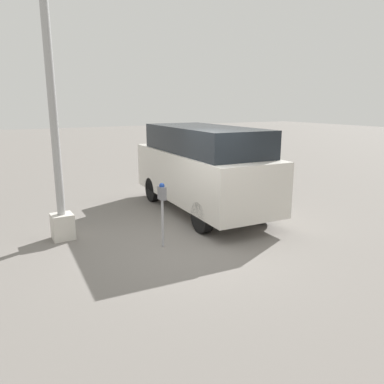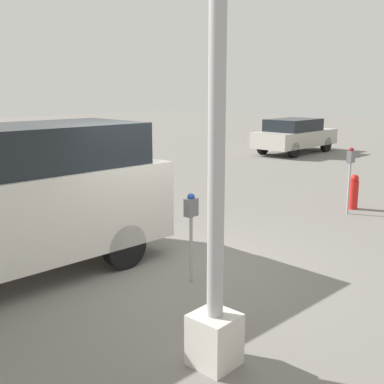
{
  "view_description": "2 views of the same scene",
  "coord_description": "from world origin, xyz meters",
  "views": [
    {
      "loc": [
        -6.4,
        3.67,
        2.85
      ],
      "look_at": [
        0.15,
        -0.07,
        1.05
      ],
      "focal_mm": 35.0,
      "sensor_mm": 36.0,
      "label": 1
    },
    {
      "loc": [
        5.06,
        5.16,
        2.79
      ],
      "look_at": [
        -0.22,
        0.33,
        1.24
      ],
      "focal_mm": 45.0,
      "sensor_mm": 36.0,
      "label": 2
    }
  ],
  "objects": [
    {
      "name": "ground_plane",
      "position": [
        0.0,
        0.0,
        0.0
      ],
      "size": [
        80.0,
        80.0,
        0.0
      ],
      "primitive_type": "plane",
      "color": "slate"
    },
    {
      "name": "parking_meter_near",
      "position": [
        0.13,
        0.63,
        0.98
      ],
      "size": [
        0.2,
        0.11,
        1.32
      ],
      "rotation": [
        0.0,
        0.0,
        -0.02
      ],
      "color": "#9E9EA3",
      "rests_on": "ground"
    },
    {
      "name": "lamp_post",
      "position": [
        1.6,
        2.3,
        1.76
      ],
      "size": [
        0.44,
        0.44,
        5.36
      ],
      "color": "beige",
      "rests_on": "ground"
    },
    {
      "name": "parked_van",
      "position": [
        1.93,
        -1.39,
        1.22
      ],
      "size": [
        5.12,
        2.11,
        2.27
      ],
      "rotation": [
        0.0,
        0.0,
        -0.06
      ],
      "color": "beige",
      "rests_on": "ground"
    }
  ]
}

